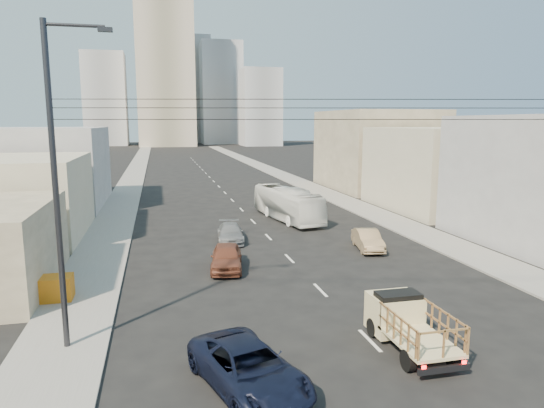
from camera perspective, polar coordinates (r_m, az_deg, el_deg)
name	(u,v)px	position (r m, az deg, el deg)	size (l,w,h in m)	color
ground	(394,365)	(18.62, 14.12, -17.88)	(420.00, 420.00, 0.00)	black
sidewalk_left	(135,173)	(85.08, -15.85, 3.50)	(3.50, 180.00, 0.12)	gray
sidewalk_right	(270,170)	(87.23, -0.21, 4.00)	(3.50, 180.00, 0.12)	gray
lane_dashes	(216,184)	(68.56, -6.58, 2.38)	(0.15, 104.00, 0.01)	silver
flatbed_pickup	(408,321)	(19.53, 15.73, -13.06)	(1.95, 4.41, 1.90)	beige
navy_pickup	(249,368)	(16.37, -2.77, -18.73)	(2.43, 5.28, 1.47)	black
city_bus	(287,204)	(42.68, 1.81, 0.02)	(2.40, 10.27, 2.86)	white
sedan_brown	(226,257)	(28.52, -5.38, -6.24)	(1.77, 4.40, 1.50)	brown
sedan_tan	(368,240)	(33.42, 11.20, -4.15)	(1.43, 4.10, 1.35)	#997E5A
sedan_grey	(230,233)	(35.10, -4.92, -3.42)	(1.77, 4.36, 1.27)	slate
streetlamp_left	(58,181)	(19.02, -23.86, 2.54)	(2.36, 0.25, 12.00)	#2D2D33
overhead_wires	(384,109)	(17.91, 13.07, 10.84)	(23.01, 5.02, 0.72)	black
crate_stack	(53,288)	(25.67, -24.40, -9.01)	(1.80, 1.20, 1.14)	#C26912
bldg_right_mid	(443,169)	(50.82, 19.44, 3.94)	(11.00, 14.00, 8.00)	#B6AE92
bldg_right_far	(377,150)	(64.97, 12.23, 6.26)	(12.00, 16.00, 10.00)	gray
bldg_left_mid	(3,199)	(40.52, -29.06, 0.56)	(11.00, 12.00, 6.00)	#B6AE92
bldg_left_far	(41,167)	(55.00, -25.49, 3.94)	(12.00, 16.00, 8.00)	gray
high_rise_tower	(165,62)	(185.87, -12.48, 15.98)	(20.00, 20.00, 60.00)	gray
midrise_ne	(221,94)	(201.58, -6.03, 12.77)	(16.00, 16.00, 40.00)	#96999E
midrise_nw	(106,100)	(195.60, -18.98, 11.53)	(15.00, 15.00, 34.00)	#96999E
midrise_back	(188,91)	(215.45, -9.81, 13.01)	(18.00, 18.00, 44.00)	gray
midrise_east	(260,108)	(183.61, -1.39, 11.26)	(14.00, 14.00, 28.00)	#96999E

